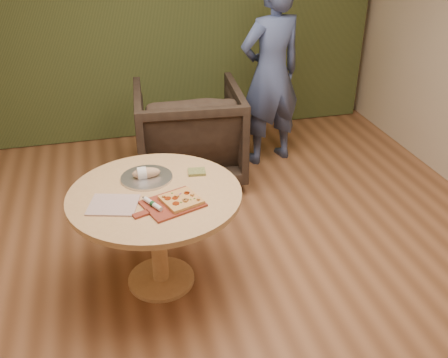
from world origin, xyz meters
TOP-DOWN VIEW (x-y plane):
  - room_shell at (0.00, 0.00)m, footprint 5.04×6.04m
  - curtain at (0.00, 2.90)m, footprint 4.80×0.14m
  - pedestal_table at (-0.46, 0.23)m, footprint 1.15×1.15m
  - pizza_paddle at (-0.37, 0.05)m, footprint 0.47×0.38m
  - flatbread_pizza at (-0.31, 0.05)m, footprint 0.28×0.28m
  - cutlery_roll at (-0.49, 0.04)m, footprint 0.11×0.19m
  - newspaper at (-0.73, 0.13)m, footprint 0.36×0.32m
  - serving_tray at (-0.48, 0.43)m, footprint 0.36×0.36m
  - bread_roll at (-0.49, 0.43)m, footprint 0.19×0.09m
  - green_packet at (-0.13, 0.42)m, footprint 0.13×0.11m
  - armchair at (0.05, 1.76)m, footprint 1.07×1.01m
  - person_standing at (0.92, 1.91)m, footprint 0.77×0.60m

SIDE VIEW (x-z plane):
  - armchair at x=0.05m, z-range 0.00..1.02m
  - pedestal_table at x=-0.46m, z-range 0.23..0.98m
  - newspaper at x=-0.73m, z-range 0.75..0.76m
  - serving_tray at x=-0.48m, z-range 0.75..0.77m
  - pizza_paddle at x=-0.37m, z-range 0.75..0.77m
  - green_packet at x=-0.13m, z-range 0.75..0.77m
  - flatbread_pizza at x=-0.31m, z-range 0.76..0.79m
  - cutlery_roll at x=-0.49m, z-range 0.76..0.80m
  - bread_roll at x=-0.49m, z-range 0.75..0.84m
  - person_standing at x=0.92m, z-range 0.00..1.87m
  - room_shell at x=0.00m, z-range -0.02..2.82m
  - curtain at x=0.00m, z-range 0.01..2.79m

